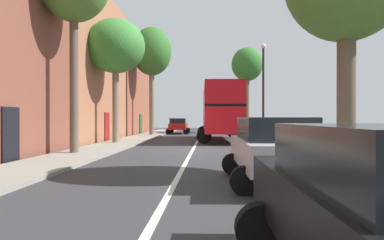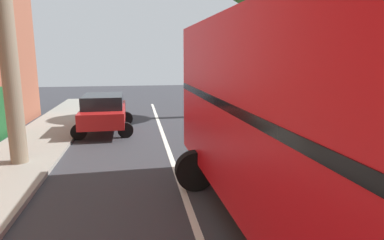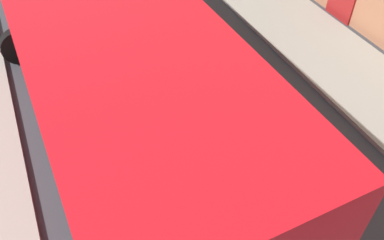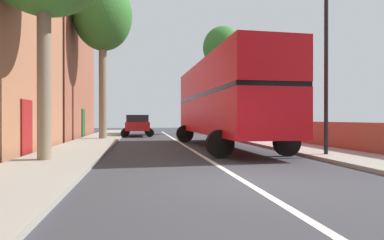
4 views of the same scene
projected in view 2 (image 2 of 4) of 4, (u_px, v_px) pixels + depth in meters
The scene contains 2 objects.
double_decker_bus at pixel (345, 128), 4.40m from camera, with size 3.77×11.20×4.06m.
parked_car_red_left_1 at pixel (104, 111), 14.30m from camera, with size 2.53×4.15×1.68m.
Camera 2 is at (-1.07, 4.19, 3.31)m, focal length 30.45 mm.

